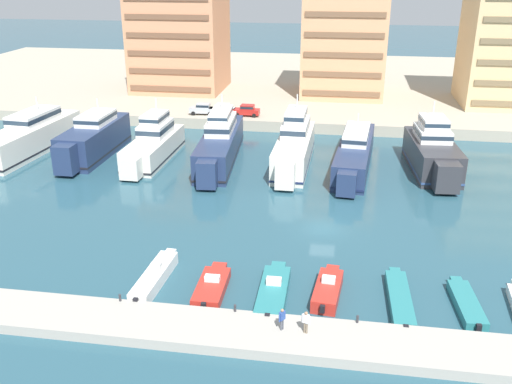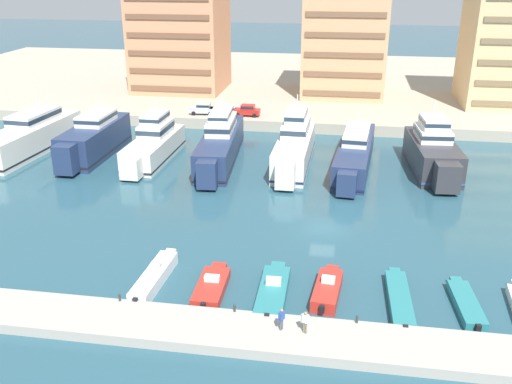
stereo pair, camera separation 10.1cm
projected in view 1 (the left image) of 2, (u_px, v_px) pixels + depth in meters
ground_plane at (323, 228)px, 56.53m from camera, size 400.00×400.00×0.00m
quay_promenade at (339, 84)px, 118.54m from camera, size 180.00×70.00×1.68m
pier_dock at (310, 340)px, 39.20m from camera, size 120.00×4.50×0.78m
yacht_ivory_far_left at (29, 137)px, 78.06m from camera, size 6.29×22.32×7.20m
yacht_navy_left at (93, 139)px, 76.59m from camera, size 4.64×17.71×7.39m
yacht_ivory_mid_left at (153, 144)px, 75.39m from camera, size 4.52×17.22×7.82m
yacht_navy_center_left at (220, 143)px, 74.79m from camera, size 5.57×22.34×8.26m
yacht_ivory_center at (294, 146)px, 73.31m from camera, size 4.28×19.63×8.72m
yacht_navy_center_right at (355, 153)px, 72.86m from camera, size 5.55×22.72×6.29m
yacht_charcoal_mid_right at (433, 152)px, 71.11m from camera, size 6.09×17.09×8.41m
motorboat_white_far_left at (155, 277)px, 46.74m from camera, size 1.89×8.36×1.61m
motorboat_red_left at (212, 286)px, 45.64m from camera, size 2.31×6.64×1.27m
motorboat_teal_mid_left at (273, 291)px, 44.92m from camera, size 2.26×8.18×1.44m
motorboat_red_center_left at (328, 289)px, 44.92m from camera, size 2.38×6.45×1.60m
motorboat_teal_center at (399, 299)px, 43.95m from camera, size 1.84×8.61×0.85m
motorboat_teal_center_right at (466, 304)px, 43.39m from camera, size 2.10×7.08×0.82m
car_silver_far_left at (203, 108)px, 91.40m from camera, size 4.17×2.05×1.80m
car_white_left at (223, 109)px, 91.13m from camera, size 4.21×2.15×1.80m
car_red_mid_left at (247, 110)px, 90.46m from camera, size 4.13×1.99×1.80m
apartment_block_far_left at (179, 29)px, 105.89m from camera, size 16.64×15.11×24.16m
apartment_block_left at (344, 38)px, 102.51m from camera, size 14.75×15.83×22.10m
pedestrian_near_edge at (306, 320)px, 38.92m from camera, size 0.62×0.39×1.71m
pedestrian_far_side at (282, 317)px, 39.28m from camera, size 0.45×0.55×1.69m
bollard_west at (120, 297)px, 42.87m from camera, size 0.20×0.20×0.61m
bollard_west_mid at (235, 308)px, 41.59m from camera, size 0.20×0.20×0.61m
bollard_east_mid at (357, 319)px, 40.30m from camera, size 0.20×0.20×0.61m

